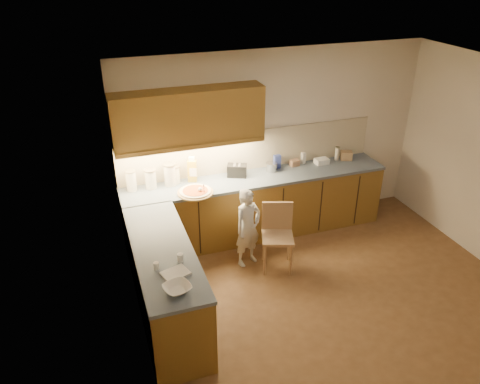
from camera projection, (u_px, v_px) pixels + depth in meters
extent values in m
plane|color=brown|center=(335.00, 299.00, 5.62)|extent=(4.50, 4.50, 0.00)
cube|color=beige|center=(275.00, 141.00, 6.69)|extent=(4.50, 0.04, 2.60)
cube|color=beige|center=(135.00, 243.00, 4.36)|extent=(0.04, 4.00, 2.60)
cube|color=white|center=(361.00, 85.00, 4.42)|extent=(4.50, 4.00, 0.04)
cube|color=brown|center=(257.00, 207.00, 6.73)|extent=(3.75, 0.60, 0.88)
cube|color=brown|center=(166.00, 284.00, 5.18)|extent=(0.60, 2.00, 0.88)
cube|color=#4D5B6E|center=(257.00, 178.00, 6.52)|extent=(3.77, 0.62, 0.04)
cube|color=#4D5B6E|center=(162.00, 249.00, 4.97)|extent=(0.62, 2.02, 0.04)
cube|color=black|center=(155.00, 237.00, 6.04)|extent=(0.02, 0.01, 0.80)
cube|color=black|center=(200.00, 228.00, 6.21)|extent=(0.02, 0.01, 0.80)
cube|color=black|center=(242.00, 221.00, 6.38)|extent=(0.02, 0.01, 0.80)
cube|color=black|center=(282.00, 214.00, 6.56)|extent=(0.02, 0.01, 0.80)
cube|color=black|center=(321.00, 207.00, 6.73)|extent=(0.02, 0.01, 0.80)
cube|color=black|center=(357.00, 200.00, 6.90)|extent=(0.02, 0.01, 0.80)
cube|color=#C3B697|center=(250.00, 150.00, 6.61)|extent=(3.75, 0.02, 0.58)
cube|color=brown|center=(189.00, 117.00, 5.92)|extent=(1.95, 0.35, 0.70)
cube|color=brown|center=(193.00, 147.00, 5.94)|extent=(1.95, 0.02, 0.06)
cylinder|color=tan|center=(195.00, 192.00, 6.07)|extent=(0.47, 0.47, 0.02)
cylinder|color=beige|center=(195.00, 191.00, 6.06)|extent=(0.41, 0.41, 0.02)
cylinder|color=#BA4318|center=(195.00, 190.00, 6.06)|extent=(0.33, 0.33, 0.01)
sphere|color=white|center=(200.00, 190.00, 6.03)|extent=(0.06, 0.06, 0.06)
cylinder|color=white|center=(204.00, 189.00, 5.98)|extent=(0.04, 0.11, 0.19)
imported|color=silver|center=(248.00, 228.00, 6.04)|extent=(0.46, 0.38, 1.08)
cylinder|color=tan|center=(265.00, 261.00, 5.94)|extent=(0.04, 0.04, 0.44)
cylinder|color=tan|center=(291.00, 261.00, 5.94)|extent=(0.04, 0.04, 0.44)
cylinder|color=tan|center=(263.00, 246.00, 6.24)|extent=(0.04, 0.04, 0.44)
cylinder|color=tan|center=(289.00, 246.00, 6.24)|extent=(0.04, 0.04, 0.44)
cube|color=tan|center=(278.00, 237.00, 5.98)|extent=(0.50, 0.50, 0.04)
cube|color=tan|center=(277.00, 216.00, 6.03)|extent=(0.38, 0.16, 0.40)
imported|color=white|center=(177.00, 288.00, 4.32)|extent=(0.32, 0.32, 0.06)
cylinder|color=white|center=(131.00, 181.00, 6.09)|extent=(0.13, 0.13, 0.27)
cylinder|color=tan|center=(130.00, 171.00, 6.02)|extent=(0.14, 0.14, 0.02)
cylinder|color=white|center=(151.00, 179.00, 6.15)|extent=(0.15, 0.15, 0.25)
cylinder|color=gray|center=(150.00, 170.00, 6.08)|extent=(0.15, 0.15, 0.02)
cylinder|color=silver|center=(170.00, 175.00, 6.22)|extent=(0.16, 0.16, 0.29)
cylinder|color=gray|center=(169.00, 165.00, 6.14)|extent=(0.17, 0.17, 0.02)
cylinder|color=white|center=(174.00, 175.00, 6.29)|extent=(0.15, 0.15, 0.23)
cylinder|color=gray|center=(174.00, 167.00, 6.23)|extent=(0.15, 0.15, 0.02)
cube|color=gold|center=(192.00, 171.00, 6.32)|extent=(0.14, 0.12, 0.30)
cube|color=silver|center=(192.00, 159.00, 6.24)|extent=(0.09, 0.08, 0.05)
cube|color=black|center=(237.00, 171.00, 6.49)|extent=(0.30, 0.24, 0.17)
cube|color=silver|center=(235.00, 165.00, 6.45)|extent=(0.07, 0.12, 0.00)
cube|color=silver|center=(239.00, 165.00, 6.45)|extent=(0.07, 0.12, 0.00)
cylinder|color=#B1B1B6|center=(272.00, 167.00, 6.65)|extent=(0.15, 0.15, 0.12)
cylinder|color=#B1B1B6|center=(272.00, 163.00, 6.62)|extent=(0.16, 0.16, 0.01)
cube|color=#303E92|center=(277.00, 162.00, 6.73)|extent=(0.10, 0.07, 0.20)
cube|color=#A67959|center=(295.00, 163.00, 6.82)|extent=(0.14, 0.11, 0.09)
cube|color=silver|center=(303.00, 158.00, 6.88)|extent=(0.07, 0.07, 0.17)
cube|color=white|center=(322.00, 161.00, 6.89)|extent=(0.20, 0.15, 0.08)
cylinder|color=white|center=(337.00, 154.00, 6.99)|extent=(0.06, 0.06, 0.19)
cylinder|color=gray|center=(338.00, 147.00, 6.94)|extent=(0.07, 0.07, 0.01)
cube|color=#977651|center=(346.00, 156.00, 7.01)|extent=(0.20, 0.18, 0.13)
cube|color=silver|center=(176.00, 273.00, 4.56)|extent=(0.30, 0.26, 0.02)
cylinder|color=silver|center=(156.00, 266.00, 4.62)|extent=(0.06, 0.06, 0.07)
cylinder|color=white|center=(180.00, 258.00, 4.73)|extent=(0.07, 0.07, 0.09)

